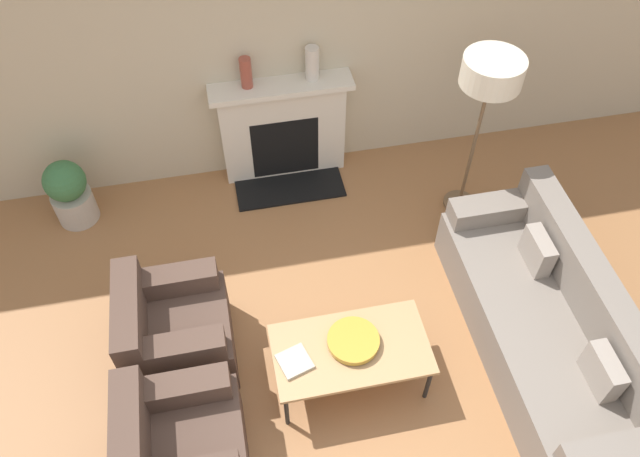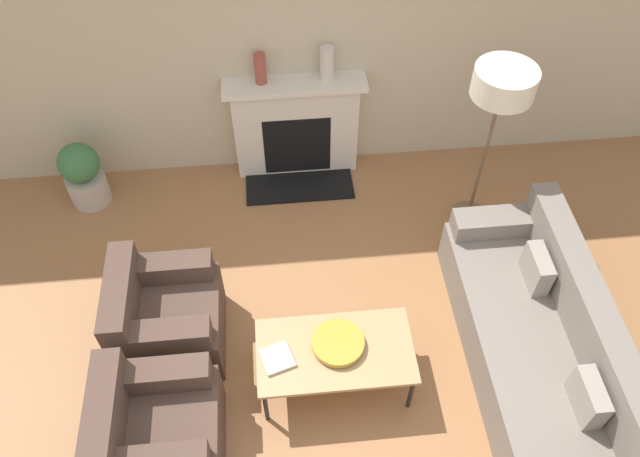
{
  "view_description": "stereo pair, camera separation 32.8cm",
  "coord_description": "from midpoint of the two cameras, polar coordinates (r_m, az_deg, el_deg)",
  "views": [
    {
      "loc": [
        -0.52,
        -1.85,
        4.26
      ],
      "look_at": [
        0.11,
        1.29,
        0.45
      ],
      "focal_mm": 35.0,
      "sensor_mm": 36.0,
      "label": 1
    },
    {
      "loc": [
        -0.2,
        -1.89,
        4.26
      ],
      "look_at": [
        0.11,
        1.29,
        0.45
      ],
      "focal_mm": 35.0,
      "sensor_mm": 36.0,
      "label": 2
    }
  ],
  "objects": [
    {
      "name": "floor_lamp",
      "position": [
        4.95,
        13.44,
        12.93
      ],
      "size": [
        0.47,
        0.47,
        1.58
      ],
      "color": "brown",
      "rests_on": "ground_plane"
    },
    {
      "name": "book",
      "position": [
        4.33,
        -4.55,
        -12.12
      ],
      "size": [
        0.26,
        0.26,
        0.02
      ],
      "rotation": [
        0.0,
        0.0,
        0.29
      ],
      "color": "#B2A893",
      "rests_on": "coffee_table"
    },
    {
      "name": "armchair_near",
      "position": [
        4.34,
        -14.83,
        -18.92
      ],
      "size": [
        0.75,
        0.76,
        0.79
      ],
      "rotation": [
        0.0,
        0.0,
        1.57
      ],
      "color": "#4C382D",
      "rests_on": "ground_plane"
    },
    {
      "name": "wall_back",
      "position": [
        5.3,
        -6.07,
        17.66
      ],
      "size": [
        18.0,
        0.06,
        2.9
      ],
      "color": "#BCAD8E",
      "rests_on": "ground_plane"
    },
    {
      "name": "ground_plane",
      "position": [
        4.67,
        -0.23,
        -15.91
      ],
      "size": [
        18.0,
        18.0,
        0.0
      ],
      "primitive_type": "plane",
      "color": "#99663D"
    },
    {
      "name": "potted_plant",
      "position": [
        5.89,
        -23.43,
        2.99
      ],
      "size": [
        0.36,
        0.36,
        0.64
      ],
      "color": "#B2A899",
      "rests_on": "ground_plane"
    },
    {
      "name": "mantel_vase_center_left",
      "position": [
        5.37,
        -2.52,
        14.8
      ],
      "size": [
        0.12,
        0.12,
        0.3
      ],
      "color": "beige",
      "rests_on": "fireplace"
    },
    {
      "name": "fireplace",
      "position": [
        5.75,
        -5.04,
        8.87
      ],
      "size": [
        1.24,
        0.59,
        1.02
      ],
      "color": "beige",
      "rests_on": "ground_plane"
    },
    {
      "name": "armchair_far",
      "position": [
        4.74,
        -15.16,
        -9.17
      ],
      "size": [
        0.75,
        0.76,
        0.79
      ],
      "rotation": [
        0.0,
        0.0,
        1.57
      ],
      "color": "#4C382D",
      "rests_on": "ground_plane"
    },
    {
      "name": "coffee_table",
      "position": [
        4.41,
        0.68,
        -11.17
      ],
      "size": [
        1.09,
        0.6,
        0.43
      ],
      "color": "tan",
      "rests_on": "ground_plane"
    },
    {
      "name": "bowl",
      "position": [
        4.37,
        0.89,
        -10.31
      ],
      "size": [
        0.37,
        0.37,
        0.06
      ],
      "color": "#BC8E2D",
      "rests_on": "coffee_table"
    },
    {
      "name": "mantel_vase_left",
      "position": [
        5.34,
        -8.59,
        13.85
      ],
      "size": [
        0.1,
        0.1,
        0.27
      ],
      "color": "brown",
      "rests_on": "fireplace"
    },
    {
      "name": "couch",
      "position": [
        4.85,
        18.36,
        -8.67
      ],
      "size": [
        0.82,
        2.25,
        0.82
      ],
      "rotation": [
        0.0,
        0.0,
        -1.57
      ],
      "color": "slate",
      "rests_on": "ground_plane"
    }
  ]
}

